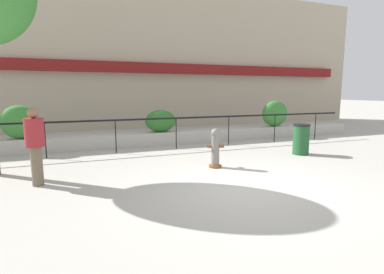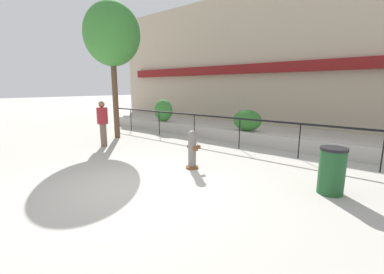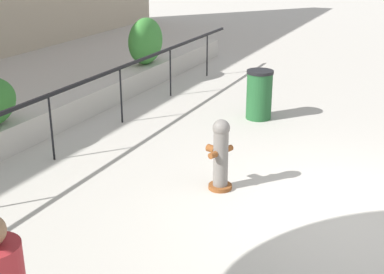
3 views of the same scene
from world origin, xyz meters
name	(u,v)px [view 3 (image 3 of 3)]	position (x,y,z in m)	size (l,w,h in m)	color
ground_plane	(352,221)	(0.00, 0.00, 0.00)	(120.00, 120.00, 0.00)	#B2ADA3
planter_wall_low	(3,136)	(0.00, 6.00, 0.25)	(18.00, 0.70, 0.50)	#B7B2A8
fence_railing_segment	(49,102)	(0.00, 4.90, 1.02)	(15.00, 0.05, 1.15)	black
hedge_bush_2	(146,41)	(5.09, 6.00, 1.08)	(1.29, 0.66, 1.16)	#387F33
fire_hydrant	(221,154)	(0.16, 1.96, 0.55)	(0.48, 0.48, 1.08)	brown
trash_bin	(259,95)	(3.56, 2.49, 0.51)	(0.55, 0.55, 1.01)	#1E5128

